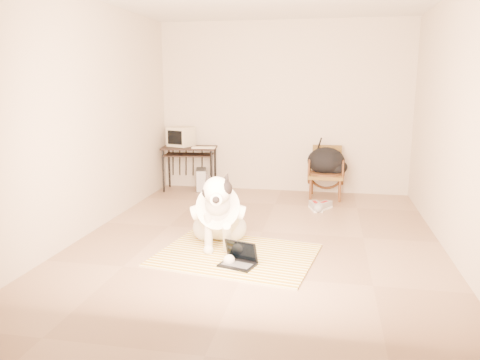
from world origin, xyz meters
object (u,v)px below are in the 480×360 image
(computer_desk, at_px, (189,153))
(rattan_chair, at_px, (326,172))
(crt_monitor, at_px, (181,137))
(pc_tower, at_px, (201,180))
(laptop, at_px, (239,259))
(dog, at_px, (219,215))
(backpack, at_px, (328,162))

(computer_desk, xyz_separation_m, rattan_chair, (2.21, -0.07, -0.22))
(crt_monitor, bearing_deg, pc_tower, -6.51)
(laptop, distance_m, computer_desk, 3.43)
(dog, bearing_deg, laptop, -57.98)
(pc_tower, height_order, rattan_chair, rattan_chair)
(laptop, bearing_deg, computer_desk, 114.82)
(rattan_chair, bearing_deg, dog, -113.92)
(crt_monitor, relative_size, backpack, 0.72)
(computer_desk, bearing_deg, pc_tower, 11.97)
(dog, distance_m, backpack, 2.74)
(crt_monitor, height_order, backpack, crt_monitor)
(crt_monitor, distance_m, rattan_chair, 2.42)
(backpack, bearing_deg, computer_desk, 178.09)
(computer_desk, bearing_deg, dog, -66.73)
(dog, xyz_separation_m, laptop, (0.32, -0.51, -0.28))
(dog, height_order, computer_desk, dog)
(computer_desk, xyz_separation_m, crt_monitor, (-0.16, 0.08, 0.26))
(dog, bearing_deg, pc_tower, 109.44)
(pc_tower, bearing_deg, laptop, -68.32)
(dog, relative_size, pc_tower, 2.96)
(pc_tower, distance_m, backpack, 2.08)
(dog, xyz_separation_m, pc_tower, (-0.92, 2.60, -0.18))
(pc_tower, bearing_deg, rattan_chair, -3.16)
(dog, relative_size, laptop, 3.11)
(laptop, distance_m, backpack, 3.14)
(laptop, xyz_separation_m, crt_monitor, (-1.58, 3.15, 0.80))
(laptop, xyz_separation_m, computer_desk, (-1.42, 3.07, 0.54))
(dog, bearing_deg, computer_desk, 113.27)
(crt_monitor, xyz_separation_m, rattan_chair, (2.37, -0.15, -0.48))
(computer_desk, bearing_deg, backpack, -1.91)
(computer_desk, relative_size, pc_tower, 2.23)
(pc_tower, relative_size, rattan_chair, 0.51)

